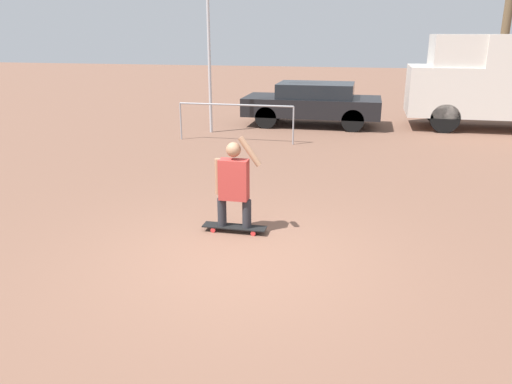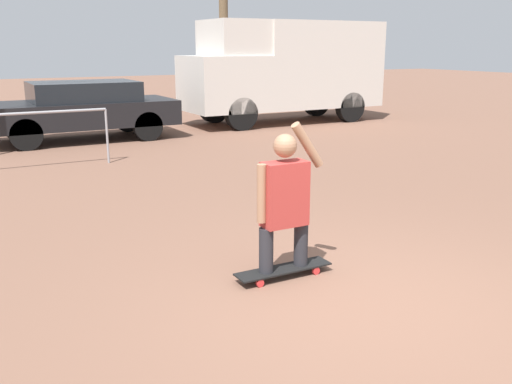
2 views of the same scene
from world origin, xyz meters
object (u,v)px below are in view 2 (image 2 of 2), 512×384
at_px(skateboard, 283,270).
at_px(parked_car_black, 81,108).
at_px(person_skateboarder, 284,196).
at_px(camper_van, 286,67).

relative_size(skateboard, parked_car_black, 0.23).
bearing_deg(person_skateboarder, parked_car_black, 88.99).
xyz_separation_m(camper_van, parked_car_black, (-6.10, -0.51, -0.85)).
distance_m(skateboard, camper_van, 12.01).
xyz_separation_m(person_skateboarder, parked_car_black, (0.17, 9.62, -0.07)).
bearing_deg(camper_van, skateboard, -121.73).
bearing_deg(camper_van, parked_car_black, -175.20).
xyz_separation_m(skateboard, person_skateboarder, (-0.00, 0.00, 0.75)).
height_order(person_skateboarder, camper_van, camper_van).
bearing_deg(person_skateboarder, camper_van, 58.27).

